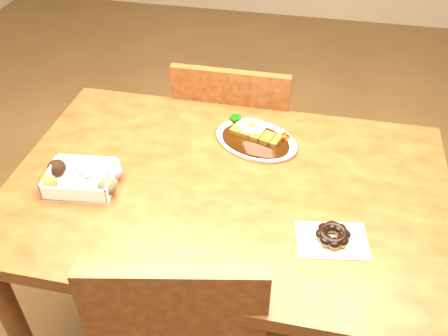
% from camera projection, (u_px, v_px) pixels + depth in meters
% --- Properties ---
extents(ground, '(6.00, 6.00, 0.00)m').
position_uv_depth(ground, '(226.00, 336.00, 1.84)').
color(ground, brown).
rests_on(ground, ground).
extents(table, '(1.20, 0.80, 0.75)m').
position_uv_depth(table, '(227.00, 210.00, 1.43)').
color(table, '#4F270F').
rests_on(table, ground).
extents(chair_far, '(0.42, 0.42, 0.87)m').
position_uv_depth(chair_far, '(236.00, 145.00, 1.95)').
color(chair_far, '#4F270F').
rests_on(chair_far, ground).
extents(katsu_curry_plate, '(0.31, 0.27, 0.05)m').
position_uv_depth(katsu_curry_plate, '(255.00, 137.00, 1.51)').
color(katsu_curry_plate, white).
rests_on(katsu_curry_plate, table).
extents(donut_box, '(0.22, 0.16, 0.05)m').
position_uv_depth(donut_box, '(81.00, 178.00, 1.35)').
color(donut_box, white).
rests_on(donut_box, table).
extents(pon_de_ring, '(0.19, 0.15, 0.03)m').
position_uv_depth(pon_de_ring, '(333.00, 236.00, 1.20)').
color(pon_de_ring, silver).
rests_on(pon_de_ring, table).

